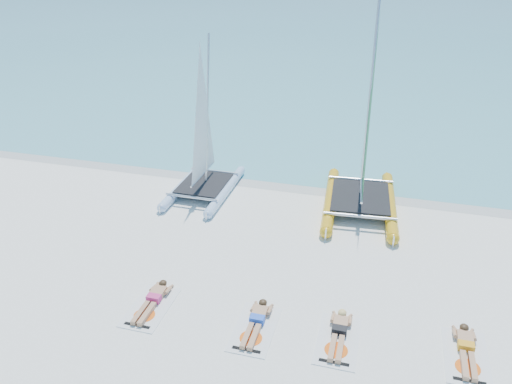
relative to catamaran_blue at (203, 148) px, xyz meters
The scene contains 13 objects.
ground 5.84m from the catamaran_blue, 47.12° to the right, with size 140.00×140.00×0.00m, color white.
sea 59.08m from the catamaran_blue, 86.33° to the left, with size 140.00×115.00×0.01m, color #7DC6D1.
wet_sand_strip 4.42m from the catamaran_blue, 20.70° to the left, with size 140.00×1.40×0.01m, color beige.
catamaran_blue is the anchor object (origin of this frame).
catamaran_yellow 5.94m from the catamaran_blue, ahead, with size 2.92×5.77×7.24m.
towel_a 7.23m from the catamaran_blue, 81.42° to the right, with size 1.00×1.85×0.02m, color white.
sunbather_a 7.02m from the catamaran_blue, 81.18° to the right, with size 0.37×1.73×0.26m.
towel_b 8.23m from the catamaran_blue, 60.71° to the right, with size 1.00×1.85×0.02m, color white.
sunbather_b 8.05m from the catamaran_blue, 60.03° to the right, with size 0.37×1.73×0.26m.
towel_c 9.28m from the catamaran_blue, 48.91° to the right, with size 1.00×1.85×0.02m, color white.
sunbather_c 9.12m from the catamaran_blue, 48.11° to the right, with size 0.37×1.73×0.26m.
towel_d 11.26m from the catamaran_blue, 36.55° to the right, with size 1.00×1.85×0.02m, color white.
sunbather_d 11.13m from the catamaran_blue, 35.75° to the right, with size 0.37×1.73×0.26m.
Camera 1 is at (2.71, -12.19, 8.62)m, focal length 35.00 mm.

